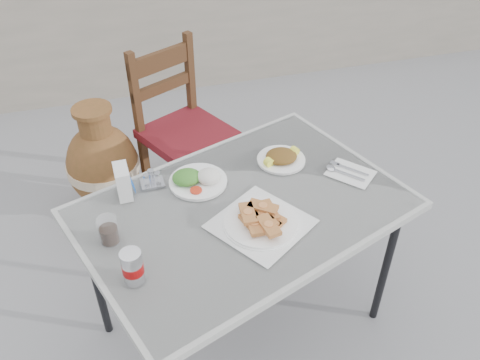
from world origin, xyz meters
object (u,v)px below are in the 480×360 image
object	(u,v)px
pide_plate	(261,218)
condiment_caddy	(152,180)
cola_glass	(109,232)
soda_can	(133,267)
salad_rice_plate	(197,179)
napkin_holder	(123,182)
terracotta_urn	(103,166)
cafe_table	(243,215)
salad_chopped_plate	(281,158)
chair	(182,129)

from	to	relation	value
pide_plate	condiment_caddy	bearing A→B (deg)	135.99
cola_glass	condiment_caddy	xyz separation A→B (m)	(0.19, 0.27, -0.02)
soda_can	condiment_caddy	size ratio (longest dim) A/B	1.34
pide_plate	salad_rice_plate	xyz separation A→B (m)	(-0.17, 0.30, -0.01)
condiment_caddy	napkin_holder	bearing A→B (deg)	-164.28
cola_glass	condiment_caddy	distance (m)	0.33
pide_plate	salad_rice_plate	size ratio (longest dim) A/B	1.82
salad_rice_plate	terracotta_urn	world-z (taller)	salad_rice_plate
pide_plate	cola_glass	distance (m)	0.54
pide_plate	napkin_holder	xyz separation A→B (m)	(-0.46, 0.30, 0.04)
cafe_table	terracotta_urn	xyz separation A→B (m)	(-0.52, 0.97, -0.36)
salad_rice_plate	cola_glass	bearing A→B (deg)	-147.21
pide_plate	cola_glass	bearing A→B (deg)	173.18
cafe_table	condiment_caddy	xyz separation A→B (m)	(-0.31, 0.22, 0.07)
cafe_table	napkin_holder	distance (m)	0.48
terracotta_urn	condiment_caddy	bearing A→B (deg)	-74.47
salad_rice_plate	napkin_holder	bearing A→B (deg)	178.56
pide_plate	napkin_holder	bearing A→B (deg)	146.44
cafe_table	salad_chopped_plate	size ratio (longest dim) A/B	6.91
cola_glass	condiment_caddy	world-z (taller)	cola_glass
pide_plate	salad_rice_plate	distance (m)	0.34
salad_rice_plate	napkin_holder	world-z (taller)	napkin_holder
condiment_caddy	chair	distance (m)	0.82
pide_plate	cola_glass	xyz separation A→B (m)	(-0.53, 0.06, 0.02)
chair	terracotta_urn	size ratio (longest dim) A/B	1.37
condiment_caddy	soda_can	bearing A→B (deg)	-104.83
salad_rice_plate	chair	distance (m)	0.83
cafe_table	pide_plate	size ratio (longest dim) A/B	3.32
napkin_holder	condiment_caddy	size ratio (longest dim) A/B	1.37
cola_glass	cafe_table	bearing A→B (deg)	6.07
salad_chopped_plate	chair	size ratio (longest dim) A/B	0.22
cafe_table	soda_can	distance (m)	0.52
salad_rice_plate	terracotta_urn	xyz separation A→B (m)	(-0.38, 0.79, -0.44)
napkin_holder	chair	world-z (taller)	chair
cafe_table	cola_glass	world-z (taller)	cola_glass
pide_plate	condiment_caddy	xyz separation A→B (m)	(-0.35, 0.33, -0.01)
cola_glass	napkin_holder	bearing A→B (deg)	72.52
salad_rice_plate	terracotta_urn	size ratio (longest dim) A/B	0.34
chair	terracotta_urn	distance (m)	0.48
pide_plate	salad_chopped_plate	distance (m)	0.40
salad_chopped_plate	condiment_caddy	size ratio (longest dim) A/B	2.20
chair	terracotta_urn	xyz separation A→B (m)	(-0.45, 0.01, -0.17)
salad_chopped_plate	cola_glass	size ratio (longest dim) A/B	2.01
napkin_holder	pide_plate	bearing A→B (deg)	-35.83
cafe_table	salad_rice_plate	size ratio (longest dim) A/B	6.05
salad_chopped_plate	terracotta_urn	size ratio (longest dim) A/B	0.30
salad_rice_plate	soda_can	size ratio (longest dim) A/B	1.87
salad_rice_plate	chair	xyz separation A→B (m)	(0.07, 0.78, -0.26)
cafe_table	salad_rice_plate	xyz separation A→B (m)	(-0.14, 0.18, 0.07)
cafe_table	cola_glass	xyz separation A→B (m)	(-0.50, -0.05, 0.10)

